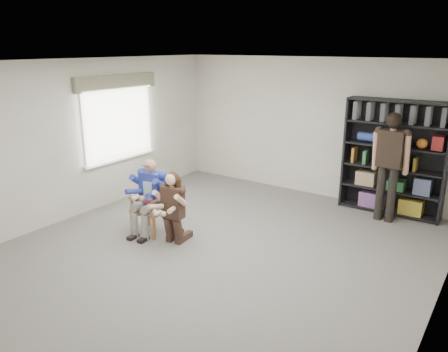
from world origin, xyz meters
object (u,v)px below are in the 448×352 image
Objects in this scene: seated_man at (150,196)px; bookshelf at (394,158)px; kneeling_woman at (172,209)px; standing_man at (389,169)px; armchair at (150,205)px.

bookshelf reaches higher than seated_man.
seated_man reaches higher than kneeling_woman.
kneeling_woman is 3.80m from standing_man.
armchair is at bearing 162.77° from kneeling_woman.
bookshelf is at bearing 47.99° from kneeling_woman.
kneeling_woman is 0.55× the size of bookshelf.
standing_man reaches higher than seated_man.
armchair is 4.43m from bookshelf.
armchair is 0.77× the size of seated_man.
armchair is 0.15m from seated_man.
standing_man reaches higher than kneeling_woman.
bookshelf is (3.03, 3.19, 0.56)m from armchair.
armchair is 0.46× the size of bookshelf.
seated_man is at bearing 162.77° from kneeling_woman.
bookshelf is at bearing 97.24° from standing_man.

